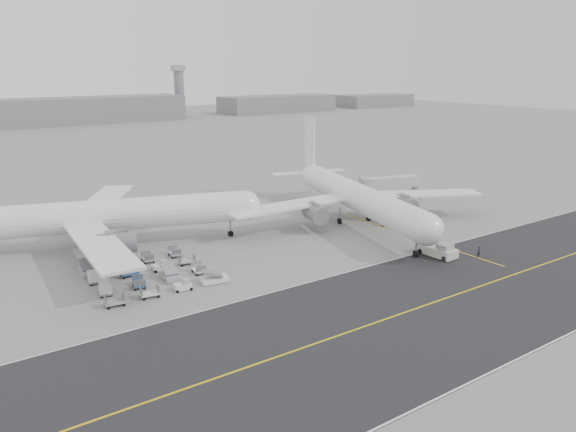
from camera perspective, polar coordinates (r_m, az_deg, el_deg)
ground at (r=87.10m, az=1.42°, el=-6.28°), size 700.00×700.00×0.00m
taxiway at (r=77.92m, az=12.42°, el=-9.33°), size 220.00×59.00×0.03m
horizon_buildings at (r=336.00m, az=-21.55°, el=8.70°), size 520.00×28.00×28.00m
control_tower at (r=362.27m, az=-10.99°, el=12.45°), size 7.00×7.00×31.25m
airliner_a at (r=104.85m, az=-18.56°, el=0.01°), size 56.79×55.70×20.27m
airliner_b at (r=115.88m, az=6.88°, el=2.02°), size 54.92×56.17×19.76m
pushback_tug at (r=99.59m, az=15.04°, el=-3.40°), size 3.43×8.68×2.47m
jet_bridge at (r=136.77m, az=10.37°, el=3.26°), size 16.03×6.98×6.00m
gse_cluster at (r=89.47m, az=-13.90°, el=-6.15°), size 25.28×24.55×2.07m
stray_dolly at (r=115.90m, az=10.20°, el=-1.02°), size 2.85×3.26×1.71m
ground_crew_a at (r=100.92m, az=18.81°, el=-3.48°), size 0.78×0.58×1.95m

